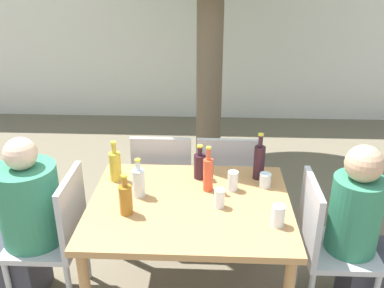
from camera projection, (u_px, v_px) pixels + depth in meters
The scene contains 18 objects.
cafe_building_wall at pixel (204, 15), 5.54m from camera, with size 10.00×0.08×2.80m.
dining_table_front at pixel (190, 215), 2.59m from camera, with size 1.21×0.98×0.77m.
patio_chair_0 at pixel (57, 232), 2.69m from camera, with size 0.44×0.44×0.92m.
patio_chair_1 at pixel (326, 239), 2.62m from camera, with size 0.44×0.44×0.92m.
patio_chair_2 at pixel (164, 179), 3.33m from camera, with size 0.44×0.44×0.92m.
patio_chair_3 at pixel (226, 180), 3.30m from camera, with size 0.44×0.44×0.92m.
person_seated_0 at pixel (21, 231), 2.70m from camera, with size 0.59×0.38×1.17m.
person_seated_1 at pixel (366, 242), 2.62m from camera, with size 0.55×0.31×1.16m.
wine_bottle_0 at pixel (200, 165), 2.81m from camera, with size 0.08×0.08×0.24m.
water_bottle_1 at pixel (139, 182), 2.59m from camera, with size 0.08×0.08×0.25m.
oil_cruet_2 at pixel (115, 165), 2.77m from camera, with size 0.08×0.08×0.27m.
wine_bottle_3 at pixel (259, 161), 2.79m from camera, with size 0.07×0.07×0.32m.
soda_bottle_4 at pixel (208, 174), 2.65m from camera, with size 0.06×0.06×0.30m.
amber_bottle_5 at pixel (126, 199), 2.41m from camera, with size 0.08×0.08×0.25m.
drinking_glass_0 at pixel (233, 181), 2.67m from camera, with size 0.07×0.07×0.13m.
drinking_glass_1 at pixel (220, 198), 2.49m from camera, with size 0.06×0.06×0.12m.
drinking_glass_2 at pixel (265, 180), 2.72m from camera, with size 0.07×0.07×0.09m.
drinking_glass_3 at pixel (278, 216), 2.32m from camera, with size 0.07×0.07×0.12m.
Camera 1 is at (0.12, -2.19, 2.13)m, focal length 40.00 mm.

